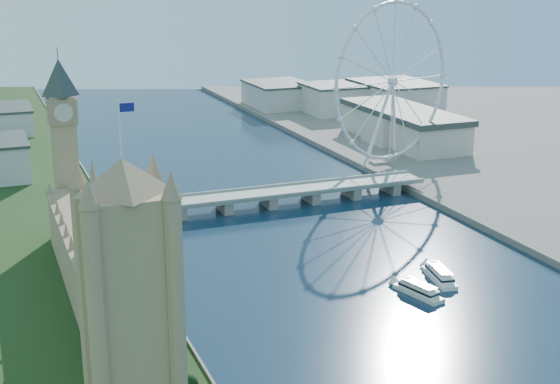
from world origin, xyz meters
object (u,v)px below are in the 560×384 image
victoria_tower (130,307)px  london_eye (392,82)px  tour_boat_near (418,295)px  tour_boat_far (439,280)px

victoria_tower → london_eye: 393.99m
victoria_tower → tour_boat_near: (150.42, 83.99, -54.49)m
victoria_tower → tour_boat_far: 203.00m
victoria_tower → tour_boat_far: (170.06, 96.55, -54.49)m
london_eye → tour_boat_near: london_eye is taller
victoria_tower → london_eye: (254.98, 300.08, 13.03)m
tour_boat_near → victoria_tower: bearing=-165.6°
london_eye → tour_boat_far: london_eye is taller
victoria_tower → london_eye: size_ratio=0.90×
london_eye → tour_boat_far: bearing=-112.6°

